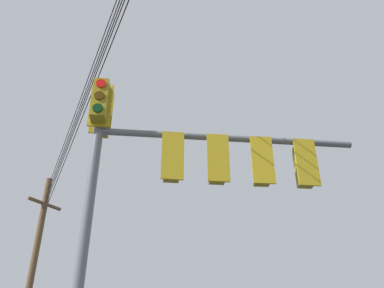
{
  "coord_description": "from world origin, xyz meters",
  "views": [
    {
      "loc": [
        -6.86,
        -1.16,
        2.09
      ],
      "look_at": [
        0.38,
        -1.65,
        6.2
      ],
      "focal_mm": 38.35,
      "sensor_mm": 36.0,
      "label": 1
    }
  ],
  "objects": [
    {
      "name": "utility_pole_wooden",
      "position": [
        11.78,
        4.54,
        5.33
      ],
      "size": [
        1.51,
        1.22,
        10.43
      ],
      "color": "brown",
      "rests_on": "ground"
    },
    {
      "name": "signal_mast_assembly",
      "position": [
        0.35,
        -1.2,
        5.46
      ],
      "size": [
        0.97,
        5.52,
        7.45
      ],
      "color": "slate",
      "rests_on": "ground"
    }
  ]
}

